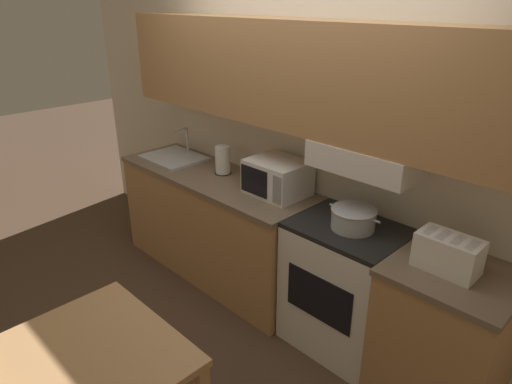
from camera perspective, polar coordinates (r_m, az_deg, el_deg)
ground_plane at (r=3.84m, az=5.36°, el=-11.94°), size 16.00×16.00×0.00m
wall_back at (r=3.16m, az=5.76°, el=10.23°), size 5.58×0.38×2.55m
lower_counter_main at (r=3.84m, az=-5.02°, el=-4.08°), size 1.84×0.61×0.89m
lower_counter_right_stub at (r=2.86m, az=22.25°, el=-16.66°), size 0.65×0.61×0.89m
stove_range at (r=3.11m, az=10.90°, el=-11.58°), size 0.70×0.55×0.89m
cooking_pot at (r=2.84m, az=12.08°, el=-3.17°), size 0.36×0.28×0.13m
microwave at (r=3.25m, az=2.70°, el=1.85°), size 0.41×0.35×0.25m
toaster at (r=2.56m, az=22.87°, el=-7.10°), size 0.33×0.18×0.19m
sink_basin at (r=4.06m, az=-10.24°, el=4.31°), size 0.52×0.42×0.26m
paper_towel_roll at (r=3.65m, az=-4.19°, el=4.01°), size 0.14×0.14×0.23m
dining_table at (r=2.33m, az=-19.44°, el=-20.84°), size 0.82×0.70×0.77m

